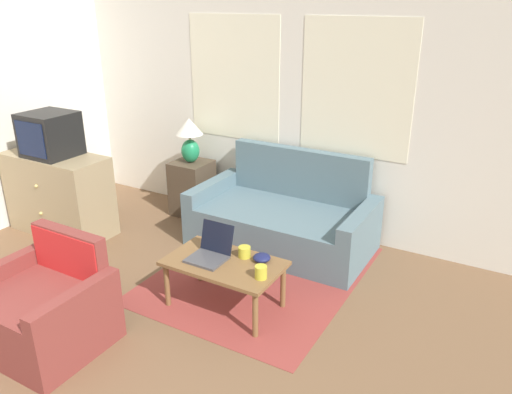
{
  "coord_description": "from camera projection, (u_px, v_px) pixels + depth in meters",
  "views": [
    {
      "loc": [
        2.14,
        -0.45,
        2.35
      ],
      "look_at": [
        0.15,
        3.02,
        0.75
      ],
      "focal_mm": 35.0,
      "sensor_mm": 36.0,
      "label": 1
    }
  ],
  "objects": [
    {
      "name": "armchair",
      "position": [
        47.0,
        309.0,
        3.59
      ],
      "size": [
        0.87,
        0.73,
        0.79
      ],
      "color": "brown",
      "rests_on": "ground_plane"
    },
    {
      "name": "tv_dresser",
      "position": [
        60.0,
        194.0,
        5.26
      ],
      "size": [
        1.15,
        0.52,
        0.85
      ],
      "color": "#998460",
      "rests_on": "ground_plane"
    },
    {
      "name": "table_lamp",
      "position": [
        190.0,
        136.0,
        5.53
      ],
      "size": [
        0.3,
        0.3,
        0.5
      ],
      "color": "#1E8451",
      "rests_on": "side_table"
    },
    {
      "name": "wall_back",
      "position": [
        298.0,
        108.0,
        5.09
      ],
      "size": [
        6.45,
        0.06,
        2.6
      ],
      "color": "white",
      "rests_on": "ground_plane"
    },
    {
      "name": "rug",
      "position": [
        260.0,
        273.0,
        4.57
      ],
      "size": [
        1.67,
        2.06,
        0.01
      ],
      "color": "brown",
      "rests_on": "ground_plane"
    },
    {
      "name": "coffee_table",
      "position": [
        224.0,
        267.0,
        3.96
      ],
      "size": [
        0.93,
        0.55,
        0.41
      ],
      "color": "brown",
      "rests_on": "ground_plane"
    },
    {
      "name": "cup_yellow",
      "position": [
        261.0,
        272.0,
        3.7
      ],
      "size": [
        0.09,
        0.09,
        0.1
      ],
      "color": "gold",
      "rests_on": "coffee_table"
    },
    {
      "name": "cup_navy",
      "position": [
        244.0,
        252.0,
        4.0
      ],
      "size": [
        0.1,
        0.1,
        0.09
      ],
      "color": "gold",
      "rests_on": "coffee_table"
    },
    {
      "name": "side_table",
      "position": [
        192.0,
        188.0,
        5.75
      ],
      "size": [
        0.41,
        0.41,
        0.62
      ],
      "color": "#4C3D2D",
      "rests_on": "ground_plane"
    },
    {
      "name": "couch",
      "position": [
        285.0,
        220.0,
        5.04
      ],
      "size": [
        1.77,
        0.94,
        0.92
      ],
      "color": "slate",
      "rests_on": "ground_plane"
    },
    {
      "name": "television",
      "position": [
        50.0,
        134.0,
        5.02
      ],
      "size": [
        0.48,
        0.46,
        0.44
      ],
      "color": "black",
      "rests_on": "tv_dresser"
    },
    {
      "name": "laptop",
      "position": [
        211.0,
        251.0,
        3.99
      ],
      "size": [
        0.29,
        0.32,
        0.26
      ],
      "color": "#47474C",
      "rests_on": "coffee_table"
    },
    {
      "name": "snack_bowl",
      "position": [
        262.0,
        258.0,
        3.94
      ],
      "size": [
        0.14,
        0.14,
        0.06
      ],
      "color": "#191E4C",
      "rests_on": "coffee_table"
    }
  ]
}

